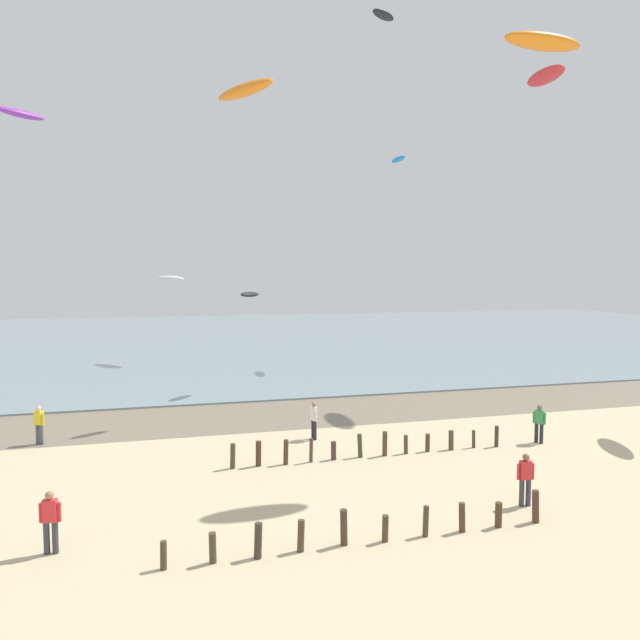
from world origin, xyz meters
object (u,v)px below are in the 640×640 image
object	(u,v)px
kite_aloft_3	(245,90)
kite_aloft_6	(383,15)
person_right_flank	(539,423)
kite_aloft_5	(545,76)
kite_aloft_0	(170,279)
kite_aloft_4	(21,114)
person_far_down_beach	(50,520)
person_nearest_camera	(525,478)
kite_aloft_7	(398,159)
kite_aloft_1	(543,42)
person_mid_beach	(314,419)
person_left_flank	(39,424)
kite_aloft_8	(250,294)

from	to	relation	value
kite_aloft_3	kite_aloft_6	world-z (taller)	kite_aloft_6
person_right_flank	kite_aloft_6	distance (m)	23.67
kite_aloft_5	kite_aloft_0	bearing A→B (deg)	50.29
person_right_flank	kite_aloft_4	world-z (taller)	kite_aloft_4
kite_aloft_4	person_far_down_beach	bearing A→B (deg)	60.06
person_nearest_camera	kite_aloft_7	world-z (taller)	kite_aloft_7
kite_aloft_5	kite_aloft_7	size ratio (longest dim) A/B	1.41
person_far_down_beach	kite_aloft_5	bearing A→B (deg)	30.43
person_right_flank	kite_aloft_7	bearing A→B (deg)	83.38
person_nearest_camera	person_right_flank	xyz separation A→B (m)	(4.75, 5.99, 0.00)
kite_aloft_3	kite_aloft_1	bearing A→B (deg)	47.46
person_mid_beach	person_left_flank	distance (m)	12.03
person_far_down_beach	kite_aloft_5	xyz separation A→B (m)	(25.25, 14.83, 18.27)
person_right_flank	kite_aloft_4	xyz separation A→B (m)	(-25.36, 23.99, 17.72)
person_mid_beach	kite_aloft_4	distance (m)	31.67
kite_aloft_1	kite_aloft_5	bearing A→B (deg)	50.03
person_nearest_camera	kite_aloft_8	bearing A→B (deg)	106.55
person_nearest_camera	kite_aloft_1	size ratio (longest dim) A/B	0.50
person_mid_beach	person_nearest_camera	bearing A→B (deg)	-62.71
person_right_flank	kite_aloft_0	distance (m)	32.66
person_right_flank	kite_aloft_7	xyz separation A→B (m)	(2.67, 23.01, 15.77)
person_far_down_beach	kite_aloft_6	world-z (taller)	kite_aloft_6
kite_aloft_5	kite_aloft_6	size ratio (longest dim) A/B	1.90
kite_aloft_0	kite_aloft_3	xyz separation A→B (m)	(2.66, -27.43, 7.39)
person_right_flank	person_mid_beach	bearing A→B (deg)	161.78
person_far_down_beach	kite_aloft_6	distance (m)	30.42
person_left_flank	kite_aloft_7	distance (m)	33.63
person_left_flank	kite_aloft_6	bearing A→B (deg)	15.01
person_mid_beach	kite_aloft_3	distance (m)	14.08
kite_aloft_1	kite_aloft_7	bearing A→B (deg)	76.30
kite_aloft_3	kite_aloft_4	size ratio (longest dim) A/B	0.89
person_right_flank	kite_aloft_8	bearing A→B (deg)	127.17
person_left_flank	kite_aloft_0	size ratio (longest dim) A/B	0.51
kite_aloft_8	kite_aloft_0	bearing A→B (deg)	57.95
kite_aloft_4	kite_aloft_7	bearing A→B (deg)	135.75
kite_aloft_0	kite_aloft_5	size ratio (longest dim) A/B	0.98
kite_aloft_0	kite_aloft_5	world-z (taller)	kite_aloft_5
person_mid_beach	person_far_down_beach	xyz separation A→B (m)	(-9.45, -8.70, 0.00)
person_right_flank	kite_aloft_1	bearing A→B (deg)	-133.06
kite_aloft_1	kite_aloft_4	bearing A→B (deg)	128.91
kite_aloft_8	kite_aloft_7	bearing A→B (deg)	-17.15
kite_aloft_6	kite_aloft_8	bearing A→B (deg)	-61.36
person_far_down_beach	kite_aloft_8	xyz separation A→B (m)	(8.16, 19.76, 5.26)
person_left_flank	kite_aloft_5	size ratio (longest dim) A/B	0.50
person_mid_beach	person_right_flank	size ratio (longest dim) A/B	1.00
person_nearest_camera	kite_aloft_5	world-z (taller)	kite_aloft_5
person_right_flank	kite_aloft_1	size ratio (longest dim) A/B	0.50
person_mid_beach	kite_aloft_1	bearing A→B (deg)	-30.62
person_mid_beach	kite_aloft_8	bearing A→B (deg)	96.67
kite_aloft_1	kite_aloft_5	world-z (taller)	kite_aloft_5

